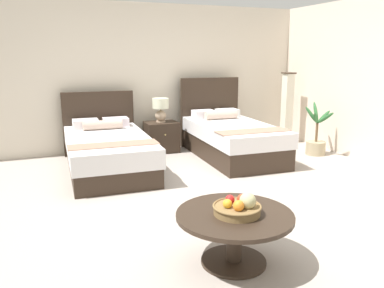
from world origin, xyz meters
name	(u,v)px	position (x,y,z in m)	size (l,w,h in m)	color
ground_plane	(219,199)	(0.00, 0.00, -0.01)	(9.59, 9.58, 0.02)	#AA9F94
wall_back	(150,77)	(0.00, 2.99, 1.30)	(9.59, 0.12, 2.60)	beige
bed_near_window	(108,151)	(-1.04, 1.74, 0.30)	(1.27, 2.26, 1.10)	#32251B
bed_near_corner	(231,138)	(1.05, 1.74, 0.33)	(1.21, 2.19, 1.29)	#32251B
nightstand	(161,137)	(0.05, 2.53, 0.27)	(0.57, 0.46, 0.54)	#32251B
table_lamp	(161,108)	(0.05, 2.55, 0.79)	(0.29, 0.29, 0.42)	tan
coffee_table	(234,226)	(-0.54, -1.41, 0.33)	(0.97, 0.97, 0.45)	#32251B
fruit_bowl	(238,207)	(-0.53, -1.44, 0.51)	(0.40, 0.40, 0.19)	olive
floor_lamp_corner	(287,108)	(2.56, 2.32, 0.69)	(0.21, 0.21, 1.38)	#3F3023
potted_palm	(316,141)	(2.50, 1.33, 0.23)	(0.48, 0.59, 0.92)	tan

